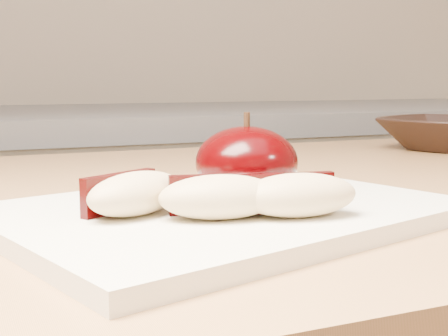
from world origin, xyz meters
name	(u,v)px	position (x,y,z in m)	size (l,w,h in m)	color
cutting_board	(224,213)	(-0.05, 0.37, 0.91)	(0.30, 0.22, 0.01)	silver
apple_half	(247,162)	(0.00, 0.42, 0.93)	(0.09, 0.09, 0.07)	black
apple_wedge_a	(135,193)	(-0.11, 0.36, 0.93)	(0.08, 0.07, 0.03)	#DABC8A
apple_wedge_b	(219,197)	(-0.07, 0.33, 0.93)	(0.08, 0.05, 0.03)	#DABC8A
apple_wedge_c	(298,195)	(-0.02, 0.31, 0.93)	(0.08, 0.05, 0.03)	#DABC8A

